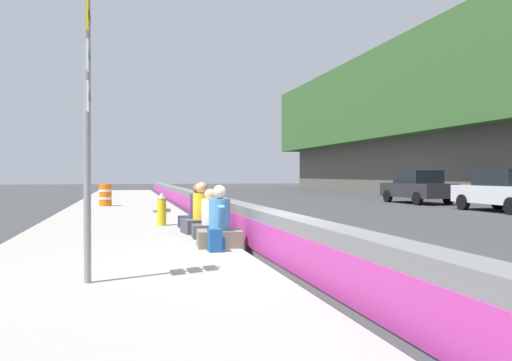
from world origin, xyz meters
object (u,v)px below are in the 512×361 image
(seated_person_rear, at_px, (202,217))
(parked_car_fourth, at_px, (417,187))
(route_sign_post, at_px, (88,114))
(parked_car_third, at_px, (505,190))
(seated_person_far, at_px, (198,214))
(seated_person_foreground, at_px, (220,227))
(seated_person_middle, at_px, (210,222))
(fire_hydrant, at_px, (162,209))
(backpack, at_px, (215,240))
(construction_barrel, at_px, (105,195))

(seated_person_rear, height_order, parked_car_fourth, parked_car_fourth)
(route_sign_post, xyz_separation_m, parked_car_third, (11.35, -15.15, -1.37))
(parked_car_third, bearing_deg, seated_person_far, 110.24)
(route_sign_post, relative_size, seated_person_foreground, 3.13)
(seated_person_middle, relative_size, parked_car_third, 0.23)
(route_sign_post, relative_size, parked_car_fourth, 0.79)
(fire_hydrant, height_order, seated_person_rear, seated_person_rear)
(fire_hydrant, height_order, seated_person_foreground, seated_person_foreground)
(route_sign_post, bearing_deg, fire_hydrant, -10.54)
(seated_person_far, relative_size, parked_car_third, 0.25)
(parked_car_third, bearing_deg, seated_person_rear, 114.80)
(seated_person_foreground, bearing_deg, backpack, 163.61)
(fire_hydrant, bearing_deg, backpack, -173.13)
(fire_hydrant, bearing_deg, seated_person_middle, -164.52)
(route_sign_post, relative_size, backpack, 9.00)
(parked_car_third, xyz_separation_m, parked_car_fourth, (6.55, 0.03, 0.00))
(backpack, distance_m, construction_barrel, 14.80)
(route_sign_post, xyz_separation_m, seated_person_far, (6.58, -2.23, -1.74))
(parked_car_fourth, bearing_deg, route_sign_post, 139.80)
(seated_person_rear, relative_size, backpack, 2.94)
(route_sign_post, bearing_deg, seated_person_middle, -26.79)
(parked_car_fourth, bearing_deg, seated_person_foreground, 139.13)
(seated_person_far, height_order, construction_barrel, seated_person_far)
(seated_person_rear, xyz_separation_m, seated_person_far, (1.24, -0.07, -0.02))
(seated_person_far, bearing_deg, seated_person_middle, 179.32)
(fire_hydrant, distance_m, seated_person_middle, 3.12)
(seated_person_far, xyz_separation_m, parked_car_third, (4.77, -12.93, 0.37))
(parked_car_fourth, bearing_deg, construction_barrel, 93.62)
(seated_person_far, height_order, parked_car_third, parked_car_third)
(seated_person_middle, xyz_separation_m, backpack, (-2.05, 0.22, -0.13))
(seated_person_far, distance_m, construction_barrel, 10.67)
(seated_person_rear, bearing_deg, seated_person_far, -3.31)
(parked_car_fourth, bearing_deg, seated_person_far, 131.26)
(seated_person_middle, bearing_deg, seated_person_foreground, 178.28)
(seated_person_far, xyz_separation_m, backpack, (-4.28, 0.25, -0.15))
(seated_person_foreground, distance_m, seated_person_far, 3.67)
(seated_person_middle, bearing_deg, backpack, 173.85)
(seated_person_rear, bearing_deg, route_sign_post, 158.02)
(seated_person_foreground, height_order, backpack, seated_person_foreground)
(seated_person_foreground, bearing_deg, seated_person_middle, -1.72)
(route_sign_post, xyz_separation_m, fire_hydrant, (7.36, -1.37, -1.65))
(fire_hydrant, distance_m, parked_car_fourth, 17.32)
(seated_person_rear, xyz_separation_m, backpack, (-3.04, 0.18, -0.17))
(seated_person_middle, height_order, seated_person_rear, seated_person_rear)
(parked_car_third, bearing_deg, seated_person_foreground, 122.99)
(route_sign_post, distance_m, seated_person_foreground, 4.02)
(seated_person_foreground, distance_m, backpack, 0.65)
(construction_barrel, bearing_deg, seated_person_foreground, -169.55)
(route_sign_post, xyz_separation_m, seated_person_middle, (4.36, -2.20, -1.77))
(seated_person_far, bearing_deg, seated_person_rear, 176.69)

